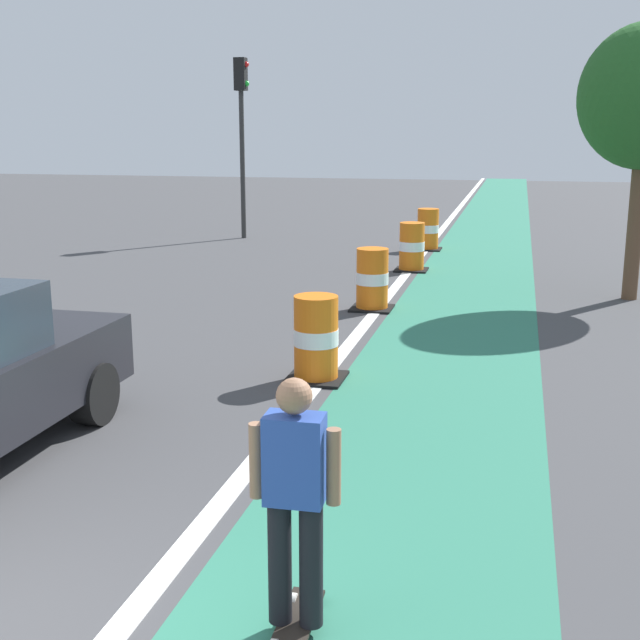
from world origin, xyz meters
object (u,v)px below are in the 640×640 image
traffic_barrel_front (316,339)px  traffic_barrel_far (428,230)px  traffic_barrel_mid (372,280)px  skateboarder_on_lane (295,500)px  traffic_light_corner (242,116)px  traffic_barrel_back (412,247)px

traffic_barrel_front → traffic_barrel_far: size_ratio=1.00×
traffic_barrel_mid → traffic_barrel_front: bearing=-89.5°
skateboarder_on_lane → traffic_light_corner: 19.91m
traffic_barrel_front → traffic_barrel_mid: bearing=90.5°
traffic_barrel_mid → traffic_barrel_far: bearing=88.9°
traffic_barrel_far → traffic_light_corner: size_ratio=0.21×
traffic_barrel_mid → traffic_barrel_back: same height
traffic_barrel_front → traffic_light_corner: 14.64m
traffic_barrel_front → skateboarder_on_lane: bearing=-77.6°
skateboarder_on_lane → traffic_barrel_back: 14.00m
traffic_barrel_back → traffic_barrel_front: bearing=-90.8°
traffic_barrel_back → traffic_barrel_far: (-0.01, 3.43, 0.00)m
traffic_barrel_front → traffic_light_corner: bearing=112.3°
skateboarder_on_lane → traffic_barrel_mid: skateboarder_on_lane is taller
traffic_light_corner → traffic_barrel_back: bearing=-40.0°
traffic_barrel_far → traffic_light_corner: bearing=167.6°
skateboarder_on_lane → traffic_barrel_back: bearing=94.3°
traffic_barrel_back → traffic_light_corner: traffic_light_corner is taller
traffic_barrel_mid → skateboarder_on_lane: bearing=-82.9°
traffic_barrel_back → traffic_barrel_far: 3.43m
traffic_barrel_front → traffic_barrel_far: 12.06m
traffic_barrel_front → traffic_barrel_back: same height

